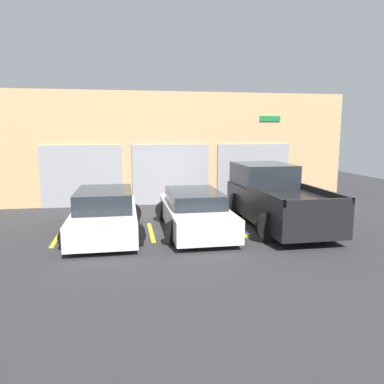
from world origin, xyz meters
The scene contains 9 objects.
ground_plane centered at (0.00, 0.00, 0.00)m, with size 28.00×28.00×0.00m, color #2D2D30.
shophouse_building centered at (-0.01, 3.28, 2.24)m, with size 14.63×0.68×4.56m.
pickup_truck centered at (2.66, -1.05, 0.87)m, with size 2.54×5.06×1.88m.
sedan_white centered at (-2.66, -1.34, 0.61)m, with size 2.20×4.26×1.30m.
sedan_side centered at (0.00, -1.34, 0.58)m, with size 2.17×4.41×1.20m.
parking_stripe_far_left centered at (-3.99, -1.37, 0.00)m, with size 0.12×2.20×0.01m, color gold.
parking_stripe_left centered at (-1.33, -1.37, 0.00)m, with size 0.12×2.20×0.01m, color gold.
parking_stripe_centre centered at (1.33, -1.37, 0.00)m, with size 0.12×2.20×0.01m, color gold.
parking_stripe_right centered at (3.99, -1.37, 0.00)m, with size 0.12×2.20×0.01m, color gold.
Camera 1 is at (-2.02, -12.23, 2.96)m, focal length 35.00 mm.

